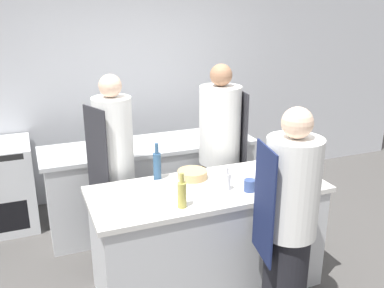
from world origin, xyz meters
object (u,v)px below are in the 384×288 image
Objects in this scene: bowl_ceramic_blue at (192,174)px; bottle_olive_oil at (182,194)px; bottle_wine at (157,165)px; bowl_mixing_large at (257,177)px; chef_at_pass_far at (115,173)px; chef_at_prep_near at (289,225)px; chef_at_stove at (220,155)px; bowl_prep_small at (290,177)px; stockpot at (226,123)px; bottle_vinegar at (226,181)px; cup at (250,185)px.

bottle_olive_oil is at bearing -119.73° from bowl_ceramic_blue.
bowl_ceramic_blue is (0.28, -0.09, -0.09)m from bottle_wine.
bottle_wine is 1.65× the size of bowl_mixing_large.
chef_at_pass_far is 6.68× the size of bottle_olive_oil.
chef_at_prep_near is 5.36× the size of bottle_wine.
bottle_wine is at bearing -55.89° from chef_at_stove.
bowl_ceramic_blue is (-0.71, 0.36, -0.01)m from bowl_prep_small.
chef_at_pass_far is (-1.04, -0.06, -0.00)m from chef_at_stove.
chef_at_stove reaches higher than bottle_olive_oil.
chef_at_stove reaches higher than bottle_wine.
chef_at_pass_far is 0.70m from bowl_ceramic_blue.
bottle_wine is at bearing 91.36° from bottle_olive_oil.
chef_at_stove is 7.14× the size of bowl_ceramic_blue.
bottle_wine reaches higher than bowl_ceramic_blue.
stockpot is (0.84, 1.09, 0.07)m from bowl_ceramic_blue.
chef_at_pass_far is 9.28× the size of bottle_vinegar.
bowl_mixing_large is (0.75, -0.33, -0.09)m from bottle_wine.
chef_at_stove reaches higher than bowl_mixing_large.
bottle_olive_oil is 0.77m from bowl_mixing_large.
bowl_prep_small is at bearing 5.67° from cup.
stockpot is at bearing 84.81° from bowl_prep_small.
chef_at_prep_near is 0.95× the size of chef_at_stove.
bowl_ceramic_blue is (-0.37, 0.86, 0.11)m from chef_at_prep_near.
chef_at_prep_near reaches higher than bowl_ceramic_blue.
bottle_olive_oil is (0.30, -0.88, 0.13)m from chef_at_pass_far.
bottle_vinegar is 0.72× the size of stockpot.
cup reaches higher than bowl_ceramic_blue.
cup is (0.59, -0.49, -0.08)m from bottle_wine.
chef_at_stove is 6.77× the size of bottle_olive_oil.
chef_at_pass_far is 0.46m from bottle_wine.
bowl_prep_small is (0.33, 0.49, 0.12)m from chef_at_prep_near.
bottle_olive_oil is (-0.74, -0.95, 0.13)m from chef_at_stove.
stockpot reaches higher than cup.
chef_at_pass_far reaches higher than bottle_vinegar.
bottle_wine is at bearing 137.48° from bottle_vinegar.
bottle_vinegar is at bearing 174.98° from bowl_prep_small.
bowl_ceramic_blue is at bearing 152.48° from bowl_mixing_large.
bottle_olive_oil is at bearing -31.86° from chef_at_stove.
chef_at_pass_far is at bearing -80.18° from chef_at_stove.
chef_at_stove is at bearing 89.49° from bowl_mixing_large.
chef_at_pass_far reaches higher than chef_at_prep_near.
chef_at_prep_near is 1.34m from chef_at_stove.
bottle_vinegar reaches higher than cup.
bottle_vinegar is at bearing -158.07° from chef_at_pass_far.
bottle_wine reaches higher than bottle_olive_oil.
bowl_mixing_large is 0.76× the size of bowl_ceramic_blue.
stockpot is (0.37, 1.34, 0.07)m from bowl_mixing_large.
chef_at_stove is 1.04m from chef_at_pass_far.
bottle_vinegar is at bearing -42.52° from bottle_wine.
bottle_vinegar is at bearing 32.22° from chef_at_prep_near.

